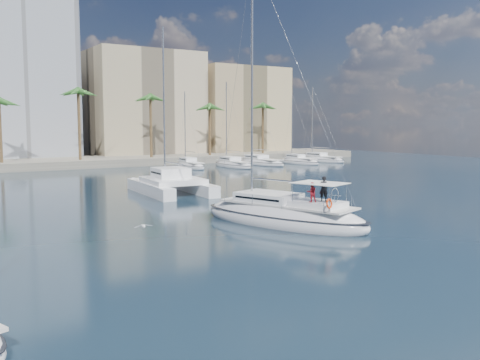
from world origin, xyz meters
TOP-DOWN VIEW (x-y plane):
  - ground at (0.00, 0.00)m, footprint 160.00×160.00m
  - quay at (0.00, 61.00)m, footprint 120.00×14.00m
  - building_beige at (22.00, 70.00)m, footprint 20.00×14.00m
  - building_tan_right at (42.00, 68.00)m, footprint 18.00×12.00m
  - palm_centre at (0.00, 57.00)m, footprint 3.60×3.60m
  - palm_right at (34.00, 57.00)m, footprint 3.60×3.60m
  - main_sloop at (4.81, 3.14)m, footprint 8.01×13.56m
  - catamaran at (5.20, 21.84)m, footprint 6.33×11.42m
  - seagull at (-5.48, 2.62)m, footprint 1.08×0.46m
  - moored_yacht_a at (20.00, 47.00)m, footprint 3.37×9.52m
  - moored_yacht_b at (26.50, 45.00)m, footprint 3.32×10.83m
  - moored_yacht_c at (33.00, 47.00)m, footprint 3.98×12.33m
  - moored_yacht_d at (39.50, 45.00)m, footprint 3.52×9.55m
  - moored_yacht_e at (46.00, 47.00)m, footprint 4.61×11.11m

SIDE VIEW (x-z plane):
  - ground at x=0.00m, z-range 0.00..0.00m
  - moored_yacht_a at x=20.00m, z-range -5.95..5.95m
  - moored_yacht_b at x=26.50m, z-range -6.86..6.86m
  - moored_yacht_c at x=33.00m, z-range -7.77..7.77m
  - moored_yacht_d at x=39.50m, z-range -5.95..5.95m
  - moored_yacht_e at x=46.00m, z-range -6.86..6.86m
  - main_sloop at x=4.81m, z-range -9.02..10.15m
  - quay at x=0.00m, z-range 0.00..1.20m
  - seagull at x=-5.48m, z-range 0.91..1.11m
  - catamaran at x=5.20m, z-range -6.98..9.23m
  - building_tan_right at x=42.00m, z-range 0.00..18.00m
  - building_beige at x=22.00m, z-range 0.00..20.00m
  - palm_centre at x=0.00m, z-range 4.13..16.43m
  - palm_right at x=34.00m, z-range 4.13..16.43m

